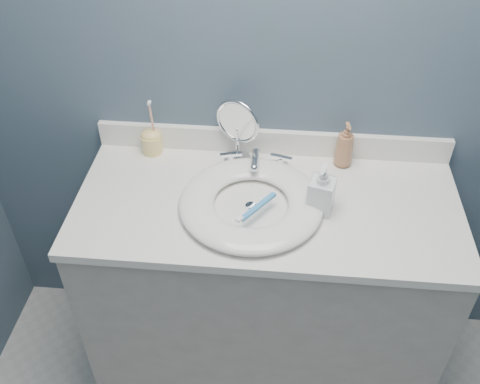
# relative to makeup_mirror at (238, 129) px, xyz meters

# --- Properties ---
(back_wall) EXTENTS (2.20, 0.02, 2.40)m
(back_wall) POSITION_rel_makeup_mirror_xyz_m (0.11, 0.07, 0.19)
(back_wall) COLOR #435A64
(back_wall) RESTS_ON ground
(vanity_cabinet) EXTENTS (1.20, 0.55, 0.85)m
(vanity_cabinet) POSITION_rel_makeup_mirror_xyz_m (0.11, -0.21, -0.58)
(vanity_cabinet) COLOR #B3ADA4
(vanity_cabinet) RESTS_ON ground
(countertop) EXTENTS (1.22, 0.57, 0.03)m
(countertop) POSITION_rel_makeup_mirror_xyz_m (0.11, -0.21, -0.14)
(countertop) COLOR white
(countertop) RESTS_ON vanity_cabinet
(backsplash) EXTENTS (1.22, 0.02, 0.09)m
(backsplash) POSITION_rel_makeup_mirror_xyz_m (0.11, 0.05, -0.08)
(backsplash) COLOR white
(backsplash) RESTS_ON countertop
(basin) EXTENTS (0.45, 0.45, 0.04)m
(basin) POSITION_rel_makeup_mirror_xyz_m (0.06, -0.24, -0.11)
(basin) COLOR white
(basin) RESTS_ON countertop
(drain) EXTENTS (0.04, 0.04, 0.01)m
(drain) POSITION_rel_makeup_mirror_xyz_m (0.06, -0.24, -0.13)
(drain) COLOR silver
(drain) RESTS_ON countertop
(faucet) EXTENTS (0.25, 0.13, 0.07)m
(faucet) POSITION_rel_makeup_mirror_xyz_m (0.06, -0.04, -0.10)
(faucet) COLOR silver
(faucet) RESTS_ON countertop
(makeup_mirror) EXTENTS (0.15, 0.09, 0.24)m
(makeup_mirror) POSITION_rel_makeup_mirror_xyz_m (0.00, 0.00, 0.00)
(makeup_mirror) COLOR silver
(makeup_mirror) RESTS_ON countertop
(soap_bottle_amber) EXTENTS (0.07, 0.07, 0.16)m
(soap_bottle_amber) POSITION_rel_makeup_mirror_xyz_m (0.36, 0.01, -0.05)
(soap_bottle_amber) COLOR #AA724C
(soap_bottle_amber) RESTS_ON countertop
(soap_bottle_clear) EXTENTS (0.09, 0.09, 0.17)m
(soap_bottle_clear) POSITION_rel_makeup_mirror_xyz_m (0.28, -0.23, -0.05)
(soap_bottle_clear) COLOR silver
(soap_bottle_clear) RESTS_ON countertop
(toothbrush_holder) EXTENTS (0.07, 0.07, 0.21)m
(toothbrush_holder) POSITION_rel_makeup_mirror_xyz_m (-0.30, 0.02, -0.08)
(toothbrush_holder) COLOR #F9DB7C
(toothbrush_holder) RESTS_ON countertop
(toothbrush_lying) EXTENTS (0.11, 0.15, 0.02)m
(toothbrush_lying) POSITION_rel_makeup_mirror_xyz_m (0.09, -0.29, -0.09)
(toothbrush_lying) COLOR #3A8ECF
(toothbrush_lying) RESTS_ON basin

